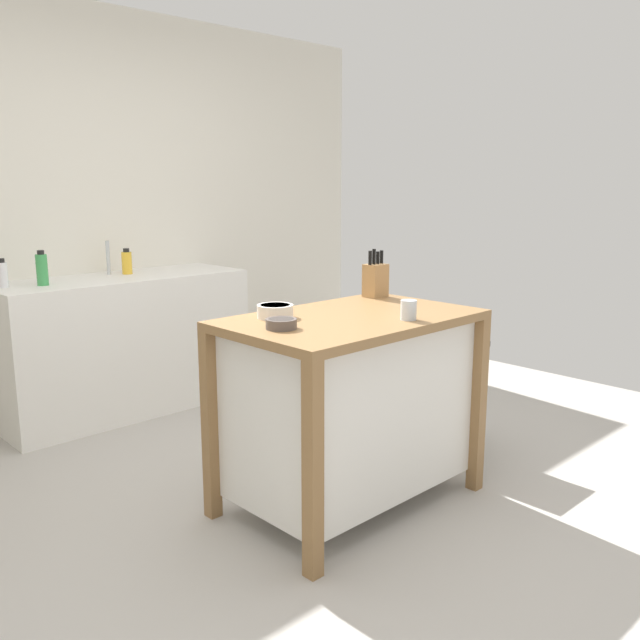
# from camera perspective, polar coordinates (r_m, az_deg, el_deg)

# --- Properties ---
(ground_plane) EXTENTS (5.86, 5.86, 0.00)m
(ground_plane) POSITION_cam_1_polar(r_m,az_deg,el_deg) (3.19, -1.30, -15.89)
(ground_plane) COLOR #ADA8A0
(ground_plane) RESTS_ON ground
(wall_back) EXTENTS (4.86, 0.10, 2.60)m
(wall_back) POSITION_cam_1_polar(r_m,az_deg,el_deg) (4.71, -20.11, 8.80)
(wall_back) COLOR silver
(wall_back) RESTS_ON ground
(kitchen_island) EXTENTS (1.15, 0.72, 0.89)m
(kitchen_island) POSITION_cam_1_polar(r_m,az_deg,el_deg) (3.08, 2.59, -6.81)
(kitchen_island) COLOR olive
(kitchen_island) RESTS_ON ground
(knife_block) EXTENTS (0.11, 0.09, 0.25)m
(knife_block) POSITION_cam_1_polar(r_m,az_deg,el_deg) (3.47, 4.75, 3.47)
(knife_block) COLOR #AD7F4C
(knife_block) RESTS_ON kitchen_island
(bowl_ceramic_small) EXTENTS (0.16, 0.16, 0.06)m
(bowl_ceramic_small) POSITION_cam_1_polar(r_m,az_deg,el_deg) (2.93, -3.84, 0.78)
(bowl_ceramic_small) COLOR silver
(bowl_ceramic_small) RESTS_ON kitchen_island
(bowl_ceramic_wide) EXTENTS (0.13, 0.13, 0.04)m
(bowl_ceramic_wide) POSITION_cam_1_polar(r_m,az_deg,el_deg) (2.71, -3.32, -0.29)
(bowl_ceramic_wide) COLOR #564C47
(bowl_ceramic_wide) RESTS_ON kitchen_island
(drinking_cup) EXTENTS (0.07, 0.07, 0.09)m
(drinking_cup) POSITION_cam_1_polar(r_m,az_deg,el_deg) (2.90, 7.55, 0.85)
(drinking_cup) COLOR silver
(drinking_cup) RESTS_ON kitchen_island
(trash_bin) EXTENTS (0.36, 0.28, 0.63)m
(trash_bin) POSITION_cam_1_polar(r_m,az_deg,el_deg) (3.76, 10.79, -6.51)
(trash_bin) COLOR #B7B2A8
(trash_bin) RESTS_ON ground
(sink_counter) EXTENTS (1.59, 0.60, 0.89)m
(sink_counter) POSITION_cam_1_polar(r_m,az_deg,el_deg) (4.55, -16.38, -1.92)
(sink_counter) COLOR white
(sink_counter) RESTS_ON ground
(sink_faucet) EXTENTS (0.02, 0.02, 0.22)m
(sink_faucet) POSITION_cam_1_polar(r_m,az_deg,el_deg) (4.59, -17.59, 5.08)
(sink_faucet) COLOR #B7BCC1
(sink_faucet) RESTS_ON sink_counter
(bottle_hand_soap) EXTENTS (0.07, 0.07, 0.21)m
(bottle_hand_soap) POSITION_cam_1_polar(r_m,az_deg,el_deg) (4.23, -22.59, 4.02)
(bottle_hand_soap) COLOR green
(bottle_hand_soap) RESTS_ON sink_counter
(bottle_spray_cleaner) EXTENTS (0.05, 0.05, 0.17)m
(bottle_spray_cleaner) POSITION_cam_1_polar(r_m,az_deg,el_deg) (4.23, -25.40, 3.54)
(bottle_spray_cleaner) COLOR white
(bottle_spray_cleaner) RESTS_ON sink_counter
(bottle_dish_soap) EXTENTS (0.07, 0.07, 0.17)m
(bottle_dish_soap) POSITION_cam_1_polar(r_m,az_deg,el_deg) (4.58, -16.12, 4.74)
(bottle_dish_soap) COLOR yellow
(bottle_dish_soap) RESTS_ON sink_counter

